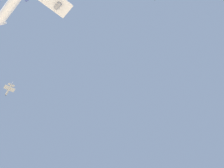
{
  "coord_description": "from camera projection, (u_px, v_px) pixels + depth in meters",
  "views": [
    {
      "loc": [
        -33.99,
        105.16,
        3.35
      ],
      "look_at": [
        22.86,
        58.73,
        85.95
      ],
      "focal_mm": 38.2,
      "sensor_mm": 36.0,
      "label": 1
    }
  ],
  "objects": [
    {
      "name": "chase_jet_lead",
      "position": [
        9.0,
        89.0,
        184.08
      ],
      "size": [
        15.22,
        8.3,
        4.0
      ],
      "rotation": [
        0.0,
        0.0,
        -0.07
      ],
      "color": "#999EA3"
    }
  ]
}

